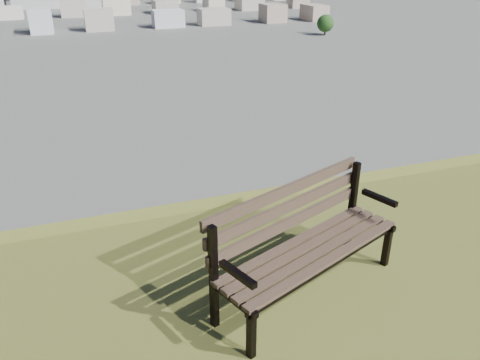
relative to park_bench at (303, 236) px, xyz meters
name	(u,v)px	position (x,y,z in m)	size (l,w,h in m)	color
park_bench	(303,236)	(0.00, 0.00, 0.00)	(2.08, 1.32, 1.04)	#48352A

